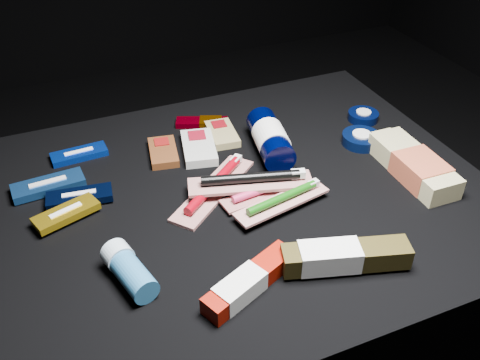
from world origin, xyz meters
name	(u,v)px	position (x,y,z in m)	size (l,w,h in m)	color
ground	(236,325)	(0.00, 0.00, 0.00)	(3.00, 3.00, 0.00)	black
cloth_table	(235,266)	(0.00, 0.00, 0.20)	(0.98, 0.78, 0.40)	black
luna_bar_0	(79,154)	(-0.26, 0.24, 0.41)	(0.12, 0.05, 0.02)	#0A34BE
luna_bar_1	(48,185)	(-0.33, 0.15, 0.41)	(0.14, 0.06, 0.02)	#1C4D92
luna_bar_2	(80,197)	(-0.28, 0.09, 0.41)	(0.13, 0.06, 0.02)	black
luna_bar_3	(66,213)	(-0.31, 0.05, 0.41)	(0.12, 0.08, 0.02)	gold
clif_bar_0	(163,151)	(-0.09, 0.18, 0.41)	(0.07, 0.11, 0.02)	#572C14
clif_bar_1	(199,146)	(-0.01, 0.17, 0.41)	(0.09, 0.14, 0.02)	#B9BAB2
clif_bar_2	(222,133)	(0.05, 0.20, 0.41)	(0.07, 0.11, 0.02)	#918453
power_bar	(205,122)	(0.03, 0.26, 0.41)	(0.12, 0.08, 0.01)	#74000F
lotion_bottle	(270,139)	(0.12, 0.10, 0.43)	(0.09, 0.21, 0.07)	black
cream_tin_upper	(363,116)	(0.38, 0.14, 0.41)	(0.07, 0.07, 0.02)	black
cream_tin_lower	(361,139)	(0.32, 0.06, 0.41)	(0.08, 0.08, 0.03)	black
bodywash_bottle	(414,166)	(0.35, -0.08, 0.42)	(0.08, 0.23, 0.05)	tan
deodorant_stick	(129,270)	(-0.24, -0.14, 0.42)	(0.07, 0.12, 0.05)	#286695
toothbrush_pack_0	(214,187)	(-0.03, 0.02, 0.41)	(0.22, 0.19, 0.03)	#AEA6A3
toothbrush_pack_1	(267,190)	(0.05, -0.03, 0.41)	(0.19, 0.06, 0.02)	#A9A49D
toothbrush_pack_2	(283,200)	(0.06, -0.08, 0.42)	(0.20, 0.08, 0.02)	beige
toothbrush_pack_3	(252,181)	(0.03, -0.01, 0.43)	(0.24, 0.12, 0.03)	#B8B0AD
toothpaste_carton_red	(247,284)	(-0.08, -0.24, 0.42)	(0.18, 0.11, 0.03)	#8A0F02
toothpaste_carton_green	(340,257)	(0.08, -0.25, 0.43)	(0.21, 0.10, 0.04)	#322A0E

